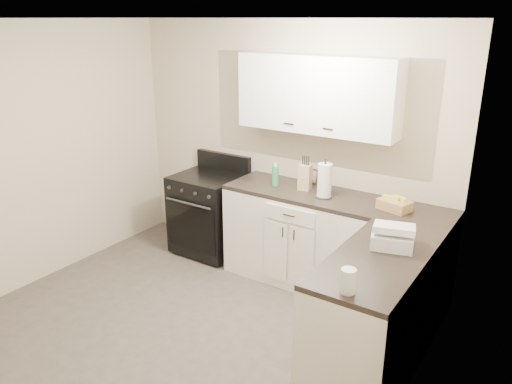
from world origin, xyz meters
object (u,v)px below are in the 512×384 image
Objects in this scene: countertop_grill at (392,239)px; stove at (208,213)px; paper_towel at (325,181)px; wicker_basket at (394,205)px; knife_block at (305,177)px.

stove is at bearing 147.07° from countertop_grill.
paper_towel is at bearing 126.59° from countertop_grill.
stove is 2.12m from wicker_basket.
knife_block is 0.79× the size of paper_towel.
countertop_grill is (0.88, -0.67, -0.10)m from paper_towel.
paper_towel is (0.25, -0.08, 0.03)m from knife_block.
wicker_basket is at bearing 3.22° from paper_towel.
countertop_grill is at bearing -37.47° from paper_towel.
wicker_basket is at bearing 0.39° from stove.
knife_block is 0.94× the size of wicker_basket.
countertop_grill is at bearing -42.86° from knife_block.
stove is at bearing 174.12° from knife_block.
stove is 1.30m from knife_block.
countertop_grill is (2.28, -0.70, 0.53)m from stove.
stove is 3.45× the size of knife_block.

